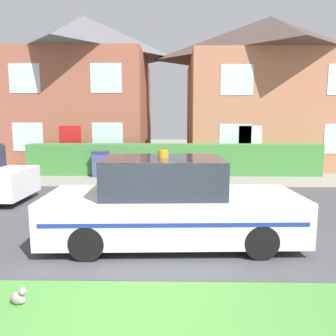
% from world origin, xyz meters
% --- Properties ---
extents(ground_plane, '(80.00, 80.00, 0.00)m').
position_xyz_m(ground_plane, '(0.00, 0.00, 0.00)').
color(ground_plane, gray).
extents(road_strip, '(28.00, 6.89, 0.01)m').
position_xyz_m(road_strip, '(0.00, 4.49, 0.01)').
color(road_strip, '#424247').
rests_on(road_strip, ground).
extents(lawn_verge, '(28.00, 1.76, 0.01)m').
position_xyz_m(lawn_verge, '(0.00, 0.16, 0.00)').
color(lawn_verge, '#478438').
rests_on(lawn_verge, ground).
extents(garden_hedge, '(12.47, 0.86, 1.33)m').
position_xyz_m(garden_hedge, '(0.46, 10.68, 0.67)').
color(garden_hedge, '#3D7F38').
rests_on(garden_hedge, ground).
extents(police_car, '(4.66, 1.89, 1.74)m').
position_xyz_m(police_car, '(0.41, 2.55, 0.75)').
color(police_car, black).
rests_on(police_car, road_strip).
extents(cat, '(0.24, 0.21, 0.24)m').
position_xyz_m(cat, '(-1.45, 0.43, 0.10)').
color(cat, gray).
rests_on(cat, ground).
extents(house_left, '(6.99, 7.01, 7.88)m').
position_xyz_m(house_left, '(-4.39, 14.90, 4.02)').
color(house_left, '#93513D').
rests_on(house_left, ground).
extents(house_right, '(8.70, 6.97, 7.64)m').
position_xyz_m(house_right, '(5.44, 14.43, 3.90)').
color(house_right, '#A86B4C').
rests_on(house_right, ground).
extents(wheelie_bin, '(0.69, 0.68, 1.08)m').
position_xyz_m(wheelie_bin, '(-2.56, 10.10, 0.54)').
color(wheelie_bin, '#474C8C').
rests_on(wheelie_bin, ground).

